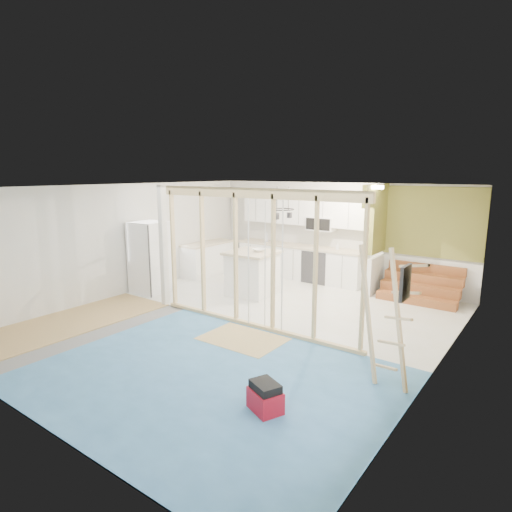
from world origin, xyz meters
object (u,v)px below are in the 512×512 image
Objects in this scene: fridge at (149,258)px; toolbox at (265,398)px; ladder at (387,317)px; island at (252,274)px.

toolbox is (5.22, -2.68, -0.67)m from fridge.
ladder is (6.14, -1.17, 0.11)m from fridge.
island is at bearing 152.34° from toolbox.
island is 4.72m from ladder.
toolbox is at bearing -55.19° from island.
ladder is at bearing -34.50° from island.
ladder reaches higher than toolbox.
island is 2.28× the size of toolbox.
fridge is at bearing 176.93° from toolbox.
island is at bearing 23.97° from fridge.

